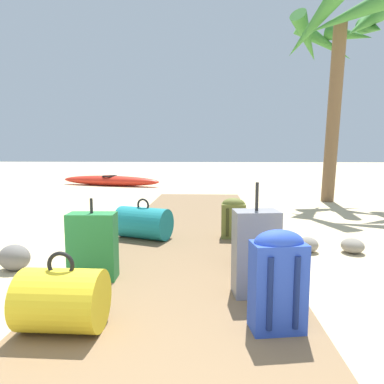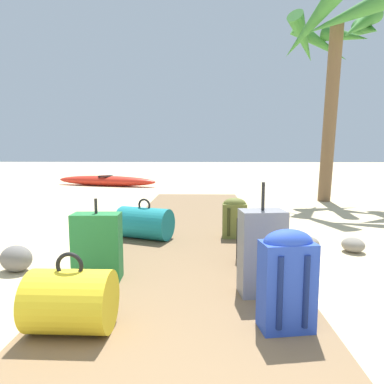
{
  "view_description": "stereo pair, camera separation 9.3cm",
  "coord_description": "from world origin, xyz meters",
  "px_view_note": "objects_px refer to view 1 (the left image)",
  "views": [
    {
      "loc": [
        0.24,
        -0.75,
        1.15
      ],
      "look_at": [
        -0.01,
        4.14,
        0.55
      ],
      "focal_mm": 31.77,
      "sensor_mm": 36.0,
      "label": 1
    },
    {
      "loc": [
        0.15,
        -0.75,
        1.15
      ],
      "look_at": [
        -0.01,
        4.14,
        0.55
      ],
      "focal_mm": 31.77,
      "sensor_mm": 36.0,
      "label": 2
    }
  ],
  "objects_px": {
    "backpack_black": "(251,236)",
    "backpack_olive": "(233,217)",
    "suitcase_green": "(93,246)",
    "duffel_bag_teal": "(143,223)",
    "backpack_blue": "(278,278)",
    "palm_tree_far_right": "(336,48)",
    "suitcase_grey": "(256,253)",
    "duffel_bag_yellow": "(62,300)",
    "kayak": "(110,181)"
  },
  "relations": [
    {
      "from": "backpack_blue",
      "to": "backpack_black",
      "type": "relative_size",
      "value": 1.28
    },
    {
      "from": "duffel_bag_teal",
      "to": "palm_tree_far_right",
      "type": "distance_m",
      "value": 5.83
    },
    {
      "from": "suitcase_grey",
      "to": "kayak",
      "type": "xyz_separation_m",
      "value": [
        -3.62,
        8.5,
        -0.23
      ]
    },
    {
      "from": "suitcase_green",
      "to": "palm_tree_far_right",
      "type": "relative_size",
      "value": 0.16
    },
    {
      "from": "backpack_blue",
      "to": "palm_tree_far_right",
      "type": "height_order",
      "value": "palm_tree_far_right"
    },
    {
      "from": "suitcase_green",
      "to": "backpack_black",
      "type": "height_order",
      "value": "suitcase_green"
    },
    {
      "from": "backpack_blue",
      "to": "kayak",
      "type": "bearing_deg",
      "value": 112.19
    },
    {
      "from": "backpack_black",
      "to": "palm_tree_far_right",
      "type": "relative_size",
      "value": 0.11
    },
    {
      "from": "backpack_olive",
      "to": "kayak",
      "type": "xyz_separation_m",
      "value": [
        -3.57,
        6.85,
        -0.17
      ]
    },
    {
      "from": "backpack_black",
      "to": "suitcase_green",
      "type": "bearing_deg",
      "value": -159.93
    },
    {
      "from": "backpack_blue",
      "to": "duffel_bag_teal",
      "type": "height_order",
      "value": "backpack_blue"
    },
    {
      "from": "duffel_bag_yellow",
      "to": "backpack_black",
      "type": "xyz_separation_m",
      "value": [
        1.27,
        1.31,
        0.06
      ]
    },
    {
      "from": "backpack_black",
      "to": "kayak",
      "type": "bearing_deg",
      "value": 115.29
    },
    {
      "from": "kayak",
      "to": "suitcase_green",
      "type": "bearing_deg",
      "value": -74.42
    },
    {
      "from": "duffel_bag_yellow",
      "to": "suitcase_green",
      "type": "bearing_deg",
      "value": 96.67
    },
    {
      "from": "duffel_bag_teal",
      "to": "duffel_bag_yellow",
      "type": "bearing_deg",
      "value": -91.83
    },
    {
      "from": "suitcase_grey",
      "to": "backpack_black",
      "type": "distance_m",
      "value": 0.75
    },
    {
      "from": "backpack_blue",
      "to": "palm_tree_far_right",
      "type": "distance_m",
      "value": 6.76
    },
    {
      "from": "suitcase_green",
      "to": "suitcase_grey",
      "type": "xyz_separation_m",
      "value": [
        1.31,
        -0.24,
        0.04
      ]
    },
    {
      "from": "backpack_blue",
      "to": "kayak",
      "type": "relative_size",
      "value": 0.17
    },
    {
      "from": "backpack_blue",
      "to": "duffel_bag_yellow",
      "type": "distance_m",
      "value": 1.29
    },
    {
      "from": "backpack_black",
      "to": "backpack_olive",
      "type": "bearing_deg",
      "value": 96.32
    },
    {
      "from": "suitcase_grey",
      "to": "suitcase_green",
      "type": "bearing_deg",
      "value": 169.5
    },
    {
      "from": "duffel_bag_teal",
      "to": "kayak",
      "type": "height_order",
      "value": "duffel_bag_teal"
    },
    {
      "from": "kayak",
      "to": "backpack_black",
      "type": "bearing_deg",
      "value": -64.71
    },
    {
      "from": "backpack_blue",
      "to": "backpack_olive",
      "type": "height_order",
      "value": "backpack_blue"
    },
    {
      "from": "suitcase_green",
      "to": "duffel_bag_teal",
      "type": "bearing_deg",
      "value": 82.99
    },
    {
      "from": "backpack_olive",
      "to": "kayak",
      "type": "relative_size",
      "value": 0.14
    },
    {
      "from": "duffel_bag_teal",
      "to": "duffel_bag_yellow",
      "type": "distance_m",
      "value": 2.15
    },
    {
      "from": "duffel_bag_teal",
      "to": "backpack_olive",
      "type": "relative_size",
      "value": 1.48
    },
    {
      "from": "suitcase_green",
      "to": "backpack_black",
      "type": "xyz_separation_m",
      "value": [
        1.36,
        0.5,
        -0.03
      ]
    },
    {
      "from": "duffel_bag_yellow",
      "to": "backpack_olive",
      "type": "relative_size",
      "value": 0.98
    },
    {
      "from": "backpack_olive",
      "to": "palm_tree_far_right",
      "type": "distance_m",
      "value": 5.16
    },
    {
      "from": "palm_tree_far_right",
      "to": "backpack_black",
      "type": "bearing_deg",
      "value": -117.13
    },
    {
      "from": "kayak",
      "to": "palm_tree_far_right",
      "type": "bearing_deg",
      "value": -29.42
    },
    {
      "from": "backpack_black",
      "to": "palm_tree_far_right",
      "type": "bearing_deg",
      "value": 62.87
    },
    {
      "from": "backpack_blue",
      "to": "backpack_black",
      "type": "height_order",
      "value": "backpack_blue"
    },
    {
      "from": "backpack_blue",
      "to": "kayak",
      "type": "xyz_separation_m",
      "value": [
        -3.68,
        9.01,
        -0.23
      ]
    },
    {
      "from": "backpack_blue",
      "to": "duffel_bag_yellow",
      "type": "height_order",
      "value": "backpack_blue"
    },
    {
      "from": "backpack_black",
      "to": "duffel_bag_teal",
      "type": "bearing_deg",
      "value": 145.23
    },
    {
      "from": "backpack_blue",
      "to": "palm_tree_far_right",
      "type": "relative_size",
      "value": 0.15
    },
    {
      "from": "suitcase_green",
      "to": "kayak",
      "type": "bearing_deg",
      "value": 105.58
    },
    {
      "from": "backpack_blue",
      "to": "palm_tree_far_right",
      "type": "bearing_deg",
      "value": 68.31
    },
    {
      "from": "duffel_bag_yellow",
      "to": "kayak",
      "type": "xyz_separation_m",
      "value": [
        -2.4,
        9.08,
        -0.1
      ]
    },
    {
      "from": "backpack_blue",
      "to": "suitcase_grey",
      "type": "xyz_separation_m",
      "value": [
        -0.06,
        0.51,
        -0.0
      ]
    },
    {
      "from": "suitcase_grey",
      "to": "backpack_black",
      "type": "bearing_deg",
      "value": 85.9
    },
    {
      "from": "backpack_blue",
      "to": "suitcase_grey",
      "type": "bearing_deg",
      "value": 96.93
    },
    {
      "from": "palm_tree_far_right",
      "to": "backpack_blue",
      "type": "bearing_deg",
      "value": -111.69
    },
    {
      "from": "backpack_black",
      "to": "kayak",
      "type": "height_order",
      "value": "backpack_black"
    },
    {
      "from": "duffel_bag_teal",
      "to": "duffel_bag_yellow",
      "type": "relative_size",
      "value": 1.51
    }
  ]
}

